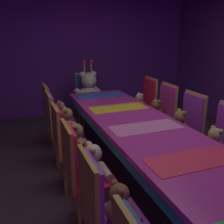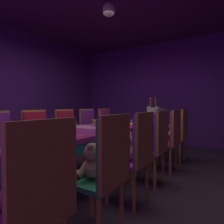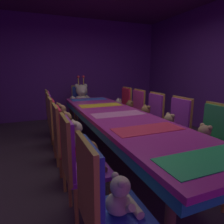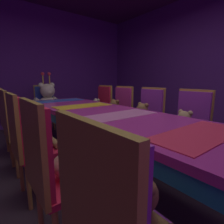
{
  "view_description": "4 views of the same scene",
  "coord_description": "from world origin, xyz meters",
  "px_view_note": "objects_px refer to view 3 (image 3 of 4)",
  "views": [
    {
      "loc": [
        -1.26,
        -2.29,
        1.72
      ],
      "look_at": [
        -0.23,
        0.42,
        0.82
      ],
      "focal_mm": 41.06,
      "sensor_mm": 36.0,
      "label": 1
    },
    {
      "loc": [
        1.67,
        -2.18,
        1.05
      ],
      "look_at": [
        0.24,
        0.09,
        0.96
      ],
      "focal_mm": 31.52,
      "sensor_mm": 36.0,
      "label": 2
    },
    {
      "loc": [
        -1.12,
        -2.53,
        1.37
      ],
      "look_at": [
        0.01,
        0.27,
        0.72
      ],
      "focal_mm": 31.3,
      "sensor_mm": 36.0,
      "label": 3
    },
    {
      "loc": [
        -1.13,
        -1.3,
        1.09
      ],
      "look_at": [
        -0.05,
        0.07,
        0.77
      ],
      "focal_mm": 27.82,
      "sensor_mm": 36.0,
      "label": 4
    }
  ],
  "objects_px": {
    "teddy_right_1": "(203,138)",
    "teddy_right_4": "(129,109)",
    "chair_left_1": "(75,158)",
    "chair_right_1": "(213,136)",
    "teddy_left_2": "(76,136)",
    "banquet_table": "(118,120)",
    "chair_left_0": "(100,199)",
    "chair_right_4": "(136,108)",
    "teddy_left_1": "(91,157)",
    "teddy_right_3": "(145,116)",
    "chair_left_2": "(64,138)",
    "chair_right_2": "(177,123)",
    "chair_right_3": "(152,115)",
    "chair_right_5": "(124,104)",
    "teddy_left_5": "(59,110)",
    "teddy_left_3": "(67,123)",
    "teddy_left_4": "(62,115)",
    "chair_left_4": "(53,115)",
    "teddy_right_5": "(118,105)",
    "chair_left_5": "(52,109)",
    "teddy_left_0": "(121,197)",
    "chair_left_3": "(57,124)",
    "throne_chair": "(81,101)",
    "teddy_right_2": "(169,125)",
    "king_teddy_bear": "(82,97)"
  },
  "relations": [
    {
      "from": "teddy_right_1",
      "to": "teddy_right_4",
      "type": "xyz_separation_m",
      "value": [
        -0.02,
        1.86,
        0.01
      ]
    },
    {
      "from": "chair_left_1",
      "to": "chair_right_1",
      "type": "relative_size",
      "value": 1.0
    },
    {
      "from": "chair_right_1",
      "to": "teddy_left_2",
      "type": "bearing_deg",
      "value": -22.07
    },
    {
      "from": "banquet_table",
      "to": "chair_left_0",
      "type": "xyz_separation_m",
      "value": [
        -0.8,
        -1.53,
        -0.06
      ]
    },
    {
      "from": "chair_right_4",
      "to": "teddy_left_1",
      "type": "bearing_deg",
      "value": 51.04
    },
    {
      "from": "teddy_left_1",
      "to": "teddy_right_3",
      "type": "bearing_deg",
      "value": 42.32
    },
    {
      "from": "banquet_table",
      "to": "chair_left_2",
      "type": "relative_size",
      "value": 3.8
    },
    {
      "from": "chair_right_2",
      "to": "chair_right_3",
      "type": "xyz_separation_m",
      "value": [
        -0.01,
        0.61,
        0.0
      ]
    },
    {
      "from": "chair_left_1",
      "to": "chair_right_5",
      "type": "distance_m",
      "value": 2.91
    },
    {
      "from": "teddy_left_5",
      "to": "teddy_left_2",
      "type": "bearing_deg",
      "value": -90.78
    },
    {
      "from": "teddy_left_3",
      "to": "chair_right_5",
      "type": "relative_size",
      "value": 0.34
    },
    {
      "from": "teddy_right_4",
      "to": "teddy_right_1",
      "type": "bearing_deg",
      "value": 90.72
    },
    {
      "from": "teddy_left_4",
      "to": "chair_right_3",
      "type": "bearing_deg",
      "value": -22.74
    },
    {
      "from": "chair_right_2",
      "to": "teddy_right_3",
      "type": "xyz_separation_m",
      "value": [
        -0.16,
        0.61,
        0.0
      ]
    },
    {
      "from": "banquet_table",
      "to": "teddy_right_1",
      "type": "height_order",
      "value": "teddy_right_1"
    },
    {
      "from": "chair_right_4",
      "to": "chair_left_4",
      "type": "bearing_deg",
      "value": 0.39
    },
    {
      "from": "chair_right_4",
      "to": "teddy_right_5",
      "type": "xyz_separation_m",
      "value": [
        -0.14,
        0.57,
        -0.02
      ]
    },
    {
      "from": "chair_left_5",
      "to": "teddy_right_4",
      "type": "height_order",
      "value": "chair_left_5"
    },
    {
      "from": "teddy_right_1",
      "to": "chair_right_2",
      "type": "height_order",
      "value": "chair_right_2"
    },
    {
      "from": "chair_left_2",
      "to": "chair_right_1",
      "type": "xyz_separation_m",
      "value": [
        1.66,
        -0.62,
        0.0
      ]
    },
    {
      "from": "chair_left_4",
      "to": "chair_right_5",
      "type": "distance_m",
      "value": 1.74
    },
    {
      "from": "chair_left_5",
      "to": "chair_right_2",
      "type": "bearing_deg",
      "value": -48.49
    },
    {
      "from": "teddy_left_1",
      "to": "chair_right_1",
      "type": "distance_m",
      "value": 1.51
    },
    {
      "from": "teddy_left_0",
      "to": "teddy_right_3",
      "type": "relative_size",
      "value": 0.82
    },
    {
      "from": "teddy_left_5",
      "to": "chair_right_5",
      "type": "distance_m",
      "value": 1.48
    },
    {
      "from": "teddy_left_2",
      "to": "chair_right_3",
      "type": "height_order",
      "value": "chair_right_3"
    },
    {
      "from": "chair_right_1",
      "to": "chair_right_5",
      "type": "height_order",
      "value": "same"
    },
    {
      "from": "teddy_right_3",
      "to": "chair_right_3",
      "type": "bearing_deg",
      "value": 180.0
    },
    {
      "from": "chair_left_1",
      "to": "chair_right_3",
      "type": "distance_m",
      "value": 2.02
    },
    {
      "from": "chair_right_1",
      "to": "chair_right_5",
      "type": "distance_m",
      "value": 2.43
    },
    {
      "from": "chair_left_3",
      "to": "teddy_left_5",
      "type": "distance_m",
      "value": 1.21
    },
    {
      "from": "chair_left_3",
      "to": "teddy_right_1",
      "type": "relative_size",
      "value": 3.15
    },
    {
      "from": "chair_right_2",
      "to": "chair_left_0",
      "type": "bearing_deg",
      "value": 37.14
    },
    {
      "from": "teddy_left_0",
      "to": "chair_right_5",
      "type": "distance_m",
      "value": 3.37
    },
    {
      "from": "chair_left_5",
      "to": "teddy_right_5",
      "type": "height_order",
      "value": "chair_left_5"
    },
    {
      "from": "teddy_left_4",
      "to": "throne_chair",
      "type": "xyz_separation_m",
      "value": [
        0.68,
        1.49,
        -0.0
      ]
    },
    {
      "from": "chair_right_2",
      "to": "chair_right_5",
      "type": "xyz_separation_m",
      "value": [
        0.01,
        1.82,
        0.0
      ]
    },
    {
      "from": "teddy_left_1",
      "to": "chair_right_3",
      "type": "relative_size",
      "value": 0.31
    },
    {
      "from": "teddy_right_2",
      "to": "teddy_left_1",
      "type": "bearing_deg",
      "value": 23.87
    },
    {
      "from": "chair_left_3",
      "to": "teddy_left_4",
      "type": "distance_m",
      "value": 0.62
    },
    {
      "from": "chair_right_3",
      "to": "teddy_right_5",
      "type": "height_order",
      "value": "chair_right_3"
    },
    {
      "from": "banquet_table",
      "to": "teddy_left_5",
      "type": "bearing_deg",
      "value": 113.58
    },
    {
      "from": "teddy_right_5",
      "to": "king_teddy_bear",
      "type": "height_order",
      "value": "king_teddy_bear"
    },
    {
      "from": "chair_left_0",
      "to": "chair_right_1",
      "type": "xyz_separation_m",
      "value": [
        1.63,
        0.6,
        0.0
      ]
    },
    {
      "from": "teddy_left_5",
      "to": "king_teddy_bear",
      "type": "height_order",
      "value": "king_teddy_bear"
    },
    {
      "from": "chair_left_1",
      "to": "chair_right_1",
      "type": "distance_m",
      "value": 1.65
    },
    {
      "from": "teddy_right_2",
      "to": "teddy_right_5",
      "type": "height_order",
      "value": "teddy_right_2"
    },
    {
      "from": "teddy_left_0",
      "to": "throne_chair",
      "type": "distance_m",
      "value": 3.99
    },
    {
      "from": "chair_left_2",
      "to": "chair_right_2",
      "type": "distance_m",
      "value": 1.64
    },
    {
      "from": "teddy_left_2",
      "to": "teddy_right_5",
      "type": "relative_size",
      "value": 1.17
    }
  ]
}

